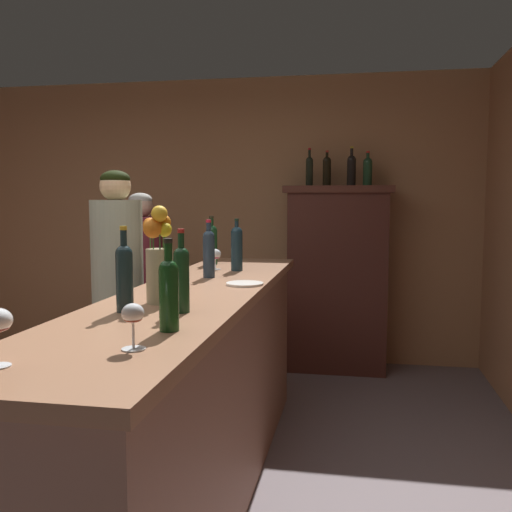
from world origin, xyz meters
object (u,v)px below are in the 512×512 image
wine_glass_spare (215,255)px  wine_bottle_rose (237,247)px  patron_redhead (142,281)px  wine_bottle_syrah (212,243)px  wine_bottle_pinot (181,276)px  cheese_plate (245,284)px  wine_bottle_chardonnay (124,274)px  patron_near_entrance (118,289)px  display_bottle_center (351,169)px  display_bottle_midleft (327,170)px  display_bottle_midright (368,170)px  bar_counter (195,395)px  display_bottle_left (309,170)px  display_cabinet (338,275)px  flower_arrangement (159,257)px  wine_glass_rear (133,317)px  wine_glass_front (180,265)px  wine_bottle_malbec (169,290)px  wine_bottle_merlot (209,251)px

wine_glass_spare → wine_bottle_rose: bearing=-12.0°
patron_redhead → wine_bottle_syrah: bearing=45.2°
wine_bottle_pinot → cheese_plate: (0.10, 0.75, -0.14)m
wine_bottle_pinot → wine_bottle_chardonnay: bearing=-172.3°
wine_bottle_pinot → wine_glass_spare: wine_bottle_pinot is taller
patron_near_entrance → display_bottle_center: bearing=78.2°
wine_bottle_pinot → display_bottle_midleft: 2.95m
wine_bottle_rose → display_bottle_midright: 1.83m
bar_counter → display_bottle_left: bearing=81.1°
wine_glass_spare → display_bottle_midleft: bearing=67.8°
display_cabinet → patron_redhead: 1.70m
wine_glass_spare → display_bottle_midleft: size_ratio=0.43×
flower_arrangement → display_cabinet: bearing=76.1°
cheese_plate → patron_near_entrance: (-0.94, 0.51, -0.13)m
wine_glass_rear → cheese_plate: wine_glass_rear is taller
wine_bottle_syrah → wine_glass_front: bearing=-86.4°
display_cabinet → cheese_plate: bearing=-100.9°
cheese_plate → wine_bottle_malbec: bearing=-92.5°
wine_bottle_syrah → wine_bottle_rose: bearing=-52.0°
wine_bottle_rose → display_bottle_midright: (0.82, 1.55, 0.55)m
bar_counter → patron_near_entrance: patron_near_entrance is taller
display_cabinet → flower_arrangement: (-0.67, -2.69, 0.42)m
wine_bottle_chardonnay → wine_bottle_merlot: wine_bottle_chardonnay is taller
bar_counter → wine_glass_spare: 1.03m
wine_bottle_merlot → display_bottle_midleft: display_bottle_midleft is taller
display_bottle_center → display_bottle_midright: display_bottle_center is taller
display_bottle_left → patron_near_entrance: (-1.09, -1.61, -0.83)m
display_cabinet → patron_redhead: display_cabinet is taller
bar_counter → cheese_plate: size_ratio=15.64×
patron_redhead → cheese_plate: bearing=30.1°
display_cabinet → wine_bottle_rose: (-0.58, -1.55, 0.37)m
wine_bottle_chardonnay → wine_bottle_pinot: size_ratio=1.03×
wine_bottle_chardonnay → display_bottle_left: 2.98m
wine_bottle_malbec → flower_arrangement: flower_arrangement is taller
wine_glass_front → wine_glass_spare: bearing=85.9°
wine_bottle_syrah → patron_near_entrance: (-0.53, -0.37, -0.28)m
patron_redhead → display_bottle_center: bearing=104.4°
bar_counter → wine_glass_front: (-0.14, 0.23, 0.63)m
display_cabinet → flower_arrangement: 2.80m
wine_glass_rear → wine_bottle_syrah: bearing=98.8°
wine_bottle_rose → patron_redhead: 1.34m
wine_bottle_merlot → wine_bottle_syrah: wine_bottle_syrah is taller
display_cabinet → wine_glass_spare: bearing=-115.5°
wine_bottle_chardonnay → wine_bottle_merlot: size_ratio=1.03×
wine_bottle_syrah → wine_glass_front: wine_bottle_syrah is taller
display_cabinet → flower_arrangement: display_cabinet is taller
bar_counter → patron_redhead: bearing=119.5°
display_cabinet → wine_glass_front: size_ratio=12.17×
wine_bottle_chardonnay → display_bottle_left: bearing=80.6°
display_cabinet → wine_bottle_syrah: size_ratio=4.91×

